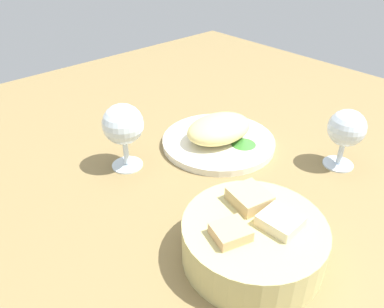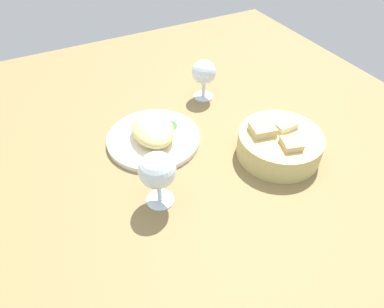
{
  "view_description": "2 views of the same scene",
  "coord_description": "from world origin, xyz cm",
  "px_view_note": "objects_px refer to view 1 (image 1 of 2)",
  "views": [
    {
      "loc": [
        42.65,
        41.99,
        41.5
      ],
      "look_at": [
        3.57,
        -1.25,
        4.08
      ],
      "focal_mm": 35.54,
      "sensor_mm": 36.0,
      "label": 1
    },
    {
      "loc": [
        55.88,
        -26.68,
        56.71
      ],
      "look_at": [
        5.57,
        -0.67,
        4.13
      ],
      "focal_mm": 32.13,
      "sensor_mm": 36.0,
      "label": 2
    }
  ],
  "objects_px": {
    "plate": "(218,142)",
    "bread_basket": "(253,239)",
    "wine_glass_far": "(346,130)",
    "wine_glass_near": "(123,126)"
  },
  "relations": [
    {
      "from": "bread_basket",
      "to": "wine_glass_far",
      "type": "height_order",
      "value": "wine_glass_far"
    },
    {
      "from": "wine_glass_near",
      "to": "bread_basket",
      "type": "bearing_deg",
      "value": 90.59
    },
    {
      "from": "plate",
      "to": "bread_basket",
      "type": "bearing_deg",
      "value": 53.4
    },
    {
      "from": "bread_basket",
      "to": "wine_glass_near",
      "type": "height_order",
      "value": "wine_glass_near"
    },
    {
      "from": "plate",
      "to": "wine_glass_far",
      "type": "distance_m",
      "value": 0.25
    },
    {
      "from": "plate",
      "to": "wine_glass_near",
      "type": "distance_m",
      "value": 0.21
    },
    {
      "from": "plate",
      "to": "wine_glass_near",
      "type": "relative_size",
      "value": 1.82
    },
    {
      "from": "plate",
      "to": "wine_glass_far",
      "type": "bearing_deg",
      "value": 119.68
    },
    {
      "from": "wine_glass_near",
      "to": "wine_glass_far",
      "type": "height_order",
      "value": "wine_glass_near"
    },
    {
      "from": "wine_glass_far",
      "to": "wine_glass_near",
      "type": "bearing_deg",
      "value": -41.7
    }
  ]
}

